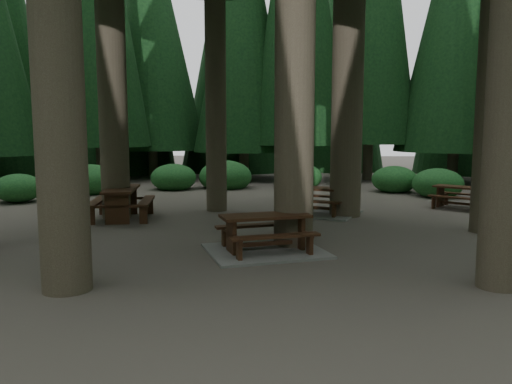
{
  "coord_description": "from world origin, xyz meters",
  "views": [
    {
      "loc": [
        0.56,
        -10.41,
        2.48
      ],
      "look_at": [
        -0.04,
        0.83,
        1.1
      ],
      "focal_mm": 35.0,
      "sensor_mm": 36.0,
      "label": 1
    }
  ],
  "objects_px": {
    "picnic_table_b": "(122,198)",
    "picnic_table_d": "(461,194)",
    "picnic_table_a": "(265,239)",
    "picnic_table_c": "(316,205)"
  },
  "relations": [
    {
      "from": "picnic_table_a",
      "to": "picnic_table_c",
      "type": "relative_size",
      "value": 0.97
    },
    {
      "from": "picnic_table_b",
      "to": "picnic_table_d",
      "type": "xyz_separation_m",
      "value": [
        10.26,
        2.43,
        -0.12
      ]
    },
    {
      "from": "picnic_table_d",
      "to": "picnic_table_a",
      "type": "bearing_deg",
      "value": -96.78
    },
    {
      "from": "picnic_table_a",
      "to": "picnic_table_b",
      "type": "distance_m",
      "value": 5.6
    },
    {
      "from": "picnic_table_c",
      "to": "picnic_table_b",
      "type": "bearing_deg",
      "value": -145.3
    },
    {
      "from": "picnic_table_a",
      "to": "picnic_table_b",
      "type": "relative_size",
      "value": 1.23
    },
    {
      "from": "picnic_table_b",
      "to": "picnic_table_d",
      "type": "relative_size",
      "value": 1.08
    },
    {
      "from": "picnic_table_a",
      "to": "picnic_table_c",
      "type": "distance_m",
      "value": 5.08
    },
    {
      "from": "picnic_table_b",
      "to": "picnic_table_c",
      "type": "height_order",
      "value": "picnic_table_b"
    },
    {
      "from": "picnic_table_b",
      "to": "picnic_table_c",
      "type": "xyz_separation_m",
      "value": [
        5.56,
        1.2,
        -0.32
      ]
    }
  ]
}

